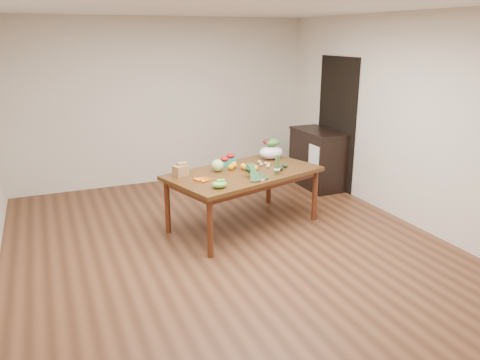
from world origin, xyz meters
name	(u,v)px	position (x,y,z in m)	size (l,w,h in m)	color
floor	(231,249)	(0.00, 0.00, 0.00)	(6.00, 6.00, 0.00)	brown
ceiling	(230,5)	(0.00, 0.00, 2.70)	(5.00, 6.00, 0.02)	white
room_walls	(231,137)	(0.00, 0.00, 1.35)	(5.02, 6.02, 2.70)	beige
dining_table	(244,199)	(0.42, 0.60, 0.38)	(1.91, 1.06, 0.75)	#4C2C11
doorway_dark	(336,124)	(2.48, 1.60, 1.05)	(0.02, 1.00, 2.10)	black
cabinet	(317,159)	(2.22, 1.70, 0.47)	(0.52, 1.02, 0.94)	black
dish_towel	(314,160)	(1.96, 1.40, 0.55)	(0.02, 0.28, 0.45)	white
paper_bag	(181,170)	(-0.38, 0.70, 0.83)	(0.23, 0.19, 0.16)	olive
cabbage	(217,165)	(0.11, 0.73, 0.83)	(0.15, 0.15, 0.15)	#B5D87C
strawberry_basket_a	(225,163)	(0.28, 0.91, 0.80)	(0.12, 0.12, 0.11)	red
strawberry_basket_b	(231,159)	(0.41, 1.03, 0.80)	(0.12, 0.12, 0.11)	red
orange_a	(231,167)	(0.29, 0.71, 0.79)	(0.08, 0.08, 0.08)	orange
orange_b	(234,165)	(0.36, 0.78, 0.79)	(0.09, 0.09, 0.09)	orange
orange_c	(243,166)	(0.45, 0.69, 0.79)	(0.08, 0.08, 0.08)	orange
mandarin_cluster	(250,167)	(0.51, 0.60, 0.80)	(0.18, 0.18, 0.10)	#FFA60F
carrots	(205,179)	(-0.16, 0.44, 0.76)	(0.22, 0.19, 0.03)	orange
snap_pea_bag	(219,184)	(-0.10, 0.08, 0.79)	(0.18, 0.14, 0.08)	#5EAC3A
kale_bunch	(257,173)	(0.43, 0.22, 0.83)	(0.32, 0.40, 0.16)	black
asparagus_bundle	(277,165)	(0.75, 0.31, 0.88)	(0.08, 0.08, 0.25)	#457C39
potato_a	(261,164)	(0.74, 0.74, 0.77)	(0.06, 0.05, 0.05)	tan
potato_b	(268,166)	(0.77, 0.62, 0.77)	(0.06, 0.05, 0.05)	#D1C478
potato_c	(266,163)	(0.82, 0.77, 0.77)	(0.05, 0.04, 0.04)	tan
potato_d	(259,162)	(0.76, 0.86, 0.77)	(0.06, 0.05, 0.05)	tan
potato_e	(269,164)	(0.85, 0.73, 0.77)	(0.05, 0.04, 0.04)	tan
avocado_a	(280,168)	(0.86, 0.45, 0.78)	(0.07, 0.10, 0.07)	black
avocado_b	(285,165)	(0.98, 0.54, 0.78)	(0.06, 0.09, 0.06)	black
salad_bag	(271,150)	(1.02, 1.02, 0.88)	(0.34, 0.25, 0.26)	white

